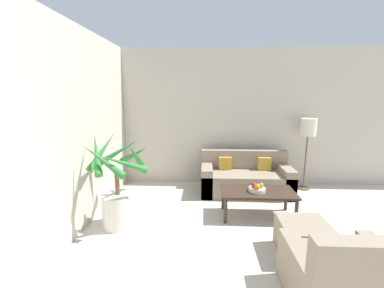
{
  "coord_description": "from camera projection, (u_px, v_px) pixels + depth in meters",
  "views": [
    {
      "loc": [
        -1.4,
        1.65,
        1.82
      ],
      "look_at": [
        -1.61,
        5.82,
        1.0
      ],
      "focal_mm": 24.0,
      "sensor_mm": 36.0,
      "label": 1
    }
  ],
  "objects": [
    {
      "name": "fruit_bowl",
      "position": [
        257.0,
        190.0,
        3.78
      ],
      "size": [
        0.25,
        0.25,
        0.06
      ],
      "color": "beige",
      "rests_on": "coffee_table"
    },
    {
      "name": "coffee_table",
      "position": [
        258.0,
        194.0,
        3.81
      ],
      "size": [
        1.08,
        0.55,
        0.4
      ],
      "color": "#38281E",
      "rests_on": "ground_plane"
    },
    {
      "name": "apple_green",
      "position": [
        261.0,
        185.0,
        3.77
      ],
      "size": [
        0.08,
        0.08,
        0.08
      ],
      "color": "olive",
      "rests_on": "fruit_bowl"
    },
    {
      "name": "orange_fruit",
      "position": [
        257.0,
        187.0,
        3.7
      ],
      "size": [
        0.09,
        0.09,
        0.09
      ],
      "color": "orange",
      "rests_on": "fruit_bowl"
    },
    {
      "name": "apple_red",
      "position": [
        254.0,
        185.0,
        3.78
      ],
      "size": [
        0.08,
        0.08,
        0.08
      ],
      "color": "red",
      "rests_on": "fruit_bowl"
    },
    {
      "name": "wall_back",
      "position": [
        275.0,
        118.0,
        5.09
      ],
      "size": [
        7.67,
        0.06,
        2.7
      ],
      "color": "#BCB2A3",
      "rests_on": "ground_plane"
    },
    {
      "name": "ottoman",
      "position": [
        304.0,
        239.0,
        2.91
      ],
      "size": [
        0.54,
        0.55,
        0.39
      ],
      "color": "gray",
      "rests_on": "ground_plane"
    },
    {
      "name": "floor_lamp",
      "position": [
        308.0,
        131.0,
        4.79
      ],
      "size": [
        0.29,
        0.29,
        1.37
      ],
      "color": "brown",
      "rests_on": "ground_plane"
    },
    {
      "name": "armchair",
      "position": [
        347.0,
        283.0,
        2.13
      ],
      "size": [
        0.9,
        0.82,
        0.84
      ],
      "color": "gray",
      "rests_on": "ground_plane"
    },
    {
      "name": "sofa_loveseat",
      "position": [
        245.0,
        179.0,
        4.78
      ],
      "size": [
        1.63,
        0.76,
        0.75
      ],
      "color": "gray",
      "rests_on": "ground_plane"
    },
    {
      "name": "potted_palm",
      "position": [
        118.0,
        192.0,
        3.51
      ],
      "size": [
        0.84,
        0.93,
        1.32
      ],
      "color": "beige",
      "rests_on": "ground_plane"
    }
  ]
}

